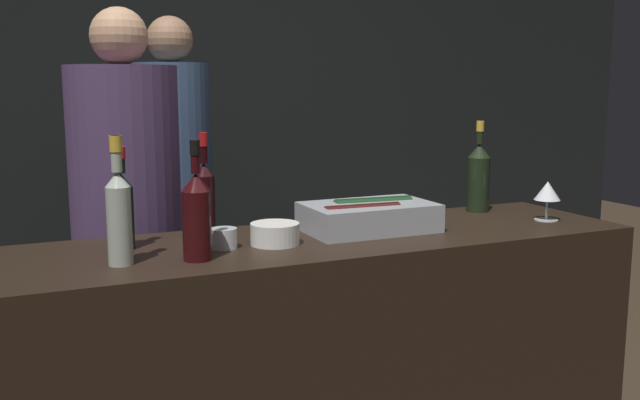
{
  "coord_description": "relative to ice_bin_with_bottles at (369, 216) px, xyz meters",
  "views": [
    {
      "loc": [
        -0.95,
        -1.79,
        1.47
      ],
      "look_at": [
        0.0,
        0.32,
        1.09
      ],
      "focal_mm": 40.0,
      "sensor_mm": 36.0,
      "label": 1
    }
  ],
  "objects": [
    {
      "name": "ice_bin_with_bottles",
      "position": [
        0.0,
        0.0,
        0.0
      ],
      "size": [
        0.44,
        0.27,
        0.11
      ],
      "color": "#9EA0A5",
      "rests_on": "bar_counter"
    },
    {
      "name": "person_blond_tee",
      "position": [
        -0.71,
        0.61,
        -0.06
      ],
      "size": [
        0.41,
        0.41,
        1.75
      ],
      "rotation": [
        0.0,
        0.0,
        -1.35
      ],
      "color": "black",
      "rests_on": "ground_plane"
    },
    {
      "name": "bar_counter",
      "position": [
        -0.19,
        -0.04,
        -0.54
      ],
      "size": [
        2.13,
        0.59,
        0.97
      ],
      "color": "black",
      "rests_on": "ground_plane"
    },
    {
      "name": "bowl_white",
      "position": [
        -0.37,
        -0.07,
        -0.02
      ],
      "size": [
        0.15,
        0.15,
        0.07
      ],
      "color": "silver",
      "rests_on": "bar_counter"
    },
    {
      "name": "red_wine_bottle_tall",
      "position": [
        -0.52,
        0.18,
        0.08
      ],
      "size": [
        0.07,
        0.07,
        0.34
      ],
      "color": "black",
      "rests_on": "bar_counter"
    },
    {
      "name": "wine_glass",
      "position": [
        0.69,
        -0.1,
        0.05
      ],
      "size": [
        0.1,
        0.1,
        0.14
      ],
      "color": "silver",
      "rests_on": "bar_counter"
    },
    {
      "name": "person_in_hoodie",
      "position": [
        -0.4,
        1.18,
        -0.03
      ],
      "size": [
        0.35,
        0.35,
        1.77
      ],
      "rotation": [
        0.0,
        0.0,
        1.48
      ],
      "color": "black",
      "rests_on": "ground_plane"
    },
    {
      "name": "wall_back_chalkboard",
      "position": [
        -0.19,
        1.91,
        0.37
      ],
      "size": [
        6.4,
        0.06,
        2.8
      ],
      "color": "black",
      "rests_on": "ground_plane"
    },
    {
      "name": "red_wine_bottle_black_foil",
      "position": [
        -0.64,
        -0.16,
        0.08
      ],
      "size": [
        0.08,
        0.08,
        0.34
      ],
      "color": "black",
      "rests_on": "bar_counter"
    },
    {
      "name": "champagne_bottle",
      "position": [
        0.57,
        0.16,
        0.09
      ],
      "size": [
        0.09,
        0.09,
        0.36
      ],
      "color": "black",
      "rests_on": "bar_counter"
    },
    {
      "name": "candle_votive",
      "position": [
        -0.53,
        -0.06,
        -0.02
      ],
      "size": [
        0.08,
        0.08,
        0.06
      ],
      "color": "silver",
      "rests_on": "bar_counter"
    },
    {
      "name": "rose_wine_bottle",
      "position": [
        -0.85,
        -0.13,
        0.1
      ],
      "size": [
        0.07,
        0.07,
        0.36
      ],
      "color": "#9EA899",
      "rests_on": "bar_counter"
    },
    {
      "name": "red_wine_bottle_burgundy",
      "position": [
        -0.81,
        0.06,
        0.08
      ],
      "size": [
        0.07,
        0.07,
        0.31
      ],
      "color": "black",
      "rests_on": "bar_counter"
    }
  ]
}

